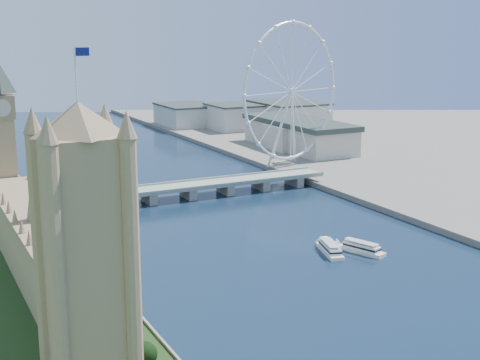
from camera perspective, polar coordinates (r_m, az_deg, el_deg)
victoria_tower at (r=207.83m, az=-13.09°, el=-5.75°), size 28.16×28.16×112.00m
parliament_range at (r=327.52m, az=-16.54°, el=-5.76°), size 24.00×200.00×70.00m
big_ben at (r=421.89m, az=-19.70°, el=4.76°), size 20.02×20.02×110.00m
westminster_bridge at (r=486.21m, az=-4.44°, el=-0.77°), size 220.00×22.00×9.50m
london_eye at (r=579.08m, az=4.42°, el=7.49°), size 113.60×39.12×124.30m
county_hall at (r=679.93m, az=5.01°, el=2.50°), size 54.00×144.00×35.00m
city_skyline at (r=738.25m, az=-9.44°, el=4.51°), size 505.00×280.00×32.00m
tour_boat_near at (r=370.31m, az=7.67°, el=-6.22°), size 16.17×31.58×6.77m
tour_boat_far at (r=374.33m, az=10.33°, el=-6.10°), size 17.44×30.81×6.63m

